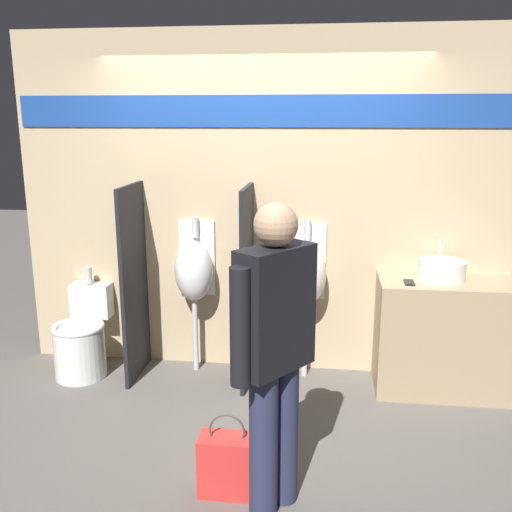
% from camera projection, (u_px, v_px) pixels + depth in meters
% --- Properties ---
extents(ground_plane, '(16.00, 16.00, 0.00)m').
position_uv_depth(ground_plane, '(253.00, 397.00, 4.27)').
color(ground_plane, '#5B5651').
extents(display_wall, '(3.95, 0.07, 2.70)m').
position_uv_depth(display_wall, '(263.00, 205.00, 4.52)').
color(display_wall, tan).
rests_on(display_wall, ground_plane).
extents(sink_counter, '(1.01, 0.52, 0.87)m').
position_uv_depth(sink_counter, '(445.00, 336.00, 4.29)').
color(sink_counter, tan).
rests_on(sink_counter, ground_plane).
extents(sink_basin, '(0.35, 0.35, 0.28)m').
position_uv_depth(sink_basin, '(442.00, 269.00, 4.23)').
color(sink_basin, white).
rests_on(sink_basin, sink_counter).
extents(cell_phone, '(0.07, 0.14, 0.01)m').
position_uv_depth(cell_phone, '(409.00, 282.00, 4.12)').
color(cell_phone, black).
rests_on(cell_phone, sink_counter).
extents(divider_near_counter, '(0.03, 0.57, 1.55)m').
position_uv_depth(divider_near_counter, '(134.00, 283.00, 4.48)').
color(divider_near_counter, black).
rests_on(divider_near_counter, ground_plane).
extents(divider_mid, '(0.03, 0.57, 1.55)m').
position_uv_depth(divider_mid, '(247.00, 287.00, 4.37)').
color(divider_mid, black).
rests_on(divider_mid, ground_plane).
extents(urinal_near_counter, '(0.31, 0.28, 1.27)m').
position_uv_depth(urinal_near_counter, '(194.00, 271.00, 4.55)').
color(urinal_near_counter, silver).
rests_on(urinal_near_counter, ground_plane).
extents(urinal_far, '(0.31, 0.28, 1.27)m').
position_uv_depth(urinal_far, '(306.00, 274.00, 4.45)').
color(urinal_far, silver).
rests_on(urinal_far, ground_plane).
extents(toilet, '(0.42, 0.58, 0.84)m').
position_uv_depth(toilet, '(82.00, 341.00, 4.60)').
color(toilet, white).
rests_on(toilet, ground_plane).
extents(person_in_vest, '(0.40, 0.48, 1.65)m').
position_uv_depth(person_in_vest, '(275.00, 348.00, 2.88)').
color(person_in_vest, '#282D4C').
rests_on(person_in_vest, ground_plane).
extents(shopping_bag, '(0.31, 0.17, 0.48)m').
position_uv_depth(shopping_bag, '(228.00, 464.00, 3.15)').
color(shopping_bag, red).
rests_on(shopping_bag, ground_plane).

